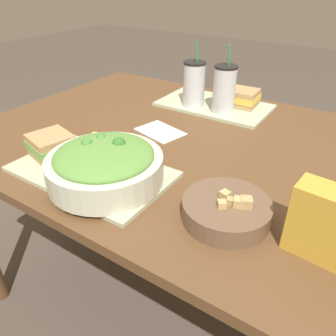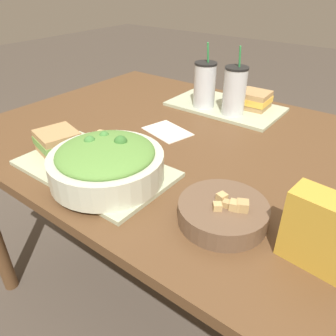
{
  "view_description": "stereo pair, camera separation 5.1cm",
  "coord_description": "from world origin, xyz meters",
  "px_view_note": "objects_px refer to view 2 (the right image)",
  "views": [
    {
      "loc": [
        0.51,
        -0.85,
        1.27
      ],
      "look_at": [
        0.13,
        -0.27,
        0.84
      ],
      "focal_mm": 35.0,
      "sensor_mm": 36.0,
      "label": 1
    },
    {
      "loc": [
        0.55,
        -0.83,
        1.27
      ],
      "look_at": [
        0.13,
        -0.27,
        0.84
      ],
      "focal_mm": 35.0,
      "sensor_mm": 36.0,
      "label": 2
    }
  ],
  "objects_px": {
    "baguette_near": "(116,144)",
    "baguette_far": "(245,94)",
    "drink_cup_red": "(234,92)",
    "napkin_folded": "(167,132)",
    "soup_bowl": "(223,212)",
    "sandwich_far": "(255,100)",
    "sandwich_near": "(58,141)",
    "chip_bag": "(322,232)",
    "drink_cup_dark": "(205,86)",
    "salad_bowl": "(106,162)"
  },
  "relations": [
    {
      "from": "sandwich_near",
      "to": "drink_cup_dark",
      "type": "distance_m",
      "value": 0.61
    },
    {
      "from": "soup_bowl",
      "to": "baguette_near",
      "type": "height_order",
      "value": "baguette_near"
    },
    {
      "from": "chip_bag",
      "to": "napkin_folded",
      "type": "height_order",
      "value": "chip_bag"
    },
    {
      "from": "sandwich_near",
      "to": "baguette_far",
      "type": "distance_m",
      "value": 0.78
    },
    {
      "from": "drink_cup_dark",
      "to": "drink_cup_red",
      "type": "height_order",
      "value": "drink_cup_red"
    },
    {
      "from": "baguette_near",
      "to": "baguette_far",
      "type": "relative_size",
      "value": 1.07
    },
    {
      "from": "sandwich_near",
      "to": "drink_cup_red",
      "type": "xyz_separation_m",
      "value": [
        0.28,
        0.59,
        0.05
      ]
    },
    {
      "from": "baguette_near",
      "to": "chip_bag",
      "type": "height_order",
      "value": "chip_bag"
    },
    {
      "from": "drink_cup_dark",
      "to": "drink_cup_red",
      "type": "bearing_deg",
      "value": 0.0
    },
    {
      "from": "sandwich_near",
      "to": "drink_cup_red",
      "type": "height_order",
      "value": "drink_cup_red"
    },
    {
      "from": "drink_cup_red",
      "to": "soup_bowl",
      "type": "bearing_deg",
      "value": -64.12
    },
    {
      "from": "baguette_far",
      "to": "napkin_folded",
      "type": "height_order",
      "value": "baguette_far"
    },
    {
      "from": "salad_bowl",
      "to": "baguette_far",
      "type": "height_order",
      "value": "salad_bowl"
    },
    {
      "from": "sandwich_near",
      "to": "napkin_folded",
      "type": "distance_m",
      "value": 0.37
    },
    {
      "from": "salad_bowl",
      "to": "baguette_near",
      "type": "xyz_separation_m",
      "value": [
        -0.08,
        0.11,
        -0.02
      ]
    },
    {
      "from": "salad_bowl",
      "to": "chip_bag",
      "type": "bearing_deg",
      "value": 5.1
    },
    {
      "from": "salad_bowl",
      "to": "napkin_folded",
      "type": "xyz_separation_m",
      "value": [
        -0.07,
        0.34,
        -0.06
      ]
    },
    {
      "from": "sandwich_near",
      "to": "chip_bag",
      "type": "relative_size",
      "value": 0.95
    },
    {
      "from": "chip_bag",
      "to": "sandwich_near",
      "type": "bearing_deg",
      "value": -172.08
    },
    {
      "from": "sandwich_near",
      "to": "chip_bag",
      "type": "xyz_separation_m",
      "value": [
        0.75,
        0.03,
        0.03
      ]
    },
    {
      "from": "soup_bowl",
      "to": "sandwich_far",
      "type": "distance_m",
      "value": 0.71
    },
    {
      "from": "baguette_far",
      "to": "baguette_near",
      "type": "bearing_deg",
      "value": 176.07
    },
    {
      "from": "napkin_folded",
      "to": "sandwich_far",
      "type": "bearing_deg",
      "value": 67.84
    },
    {
      "from": "baguette_near",
      "to": "drink_cup_red",
      "type": "bearing_deg",
      "value": -21.81
    },
    {
      "from": "drink_cup_dark",
      "to": "napkin_folded",
      "type": "xyz_separation_m",
      "value": [
        0.02,
        -0.26,
        -0.09
      ]
    },
    {
      "from": "soup_bowl",
      "to": "sandwich_near",
      "type": "relative_size",
      "value": 1.4
    },
    {
      "from": "chip_bag",
      "to": "baguette_near",
      "type": "bearing_deg",
      "value": 179.54
    },
    {
      "from": "soup_bowl",
      "to": "drink_cup_dark",
      "type": "height_order",
      "value": "drink_cup_dark"
    },
    {
      "from": "chip_bag",
      "to": "napkin_folded",
      "type": "distance_m",
      "value": 0.66
    },
    {
      "from": "sandwich_near",
      "to": "chip_bag",
      "type": "bearing_deg",
      "value": 16.69
    },
    {
      "from": "sandwich_far",
      "to": "baguette_far",
      "type": "height_order",
      "value": "sandwich_far"
    },
    {
      "from": "soup_bowl",
      "to": "baguette_near",
      "type": "distance_m",
      "value": 0.4
    },
    {
      "from": "drink_cup_dark",
      "to": "chip_bag",
      "type": "bearing_deg",
      "value": -42.93
    },
    {
      "from": "baguette_far",
      "to": "drink_cup_dark",
      "type": "relative_size",
      "value": 0.51
    },
    {
      "from": "napkin_folded",
      "to": "baguette_far",
      "type": "bearing_deg",
      "value": 78.28
    },
    {
      "from": "baguette_far",
      "to": "soup_bowl",
      "type": "bearing_deg",
      "value": -152.73
    },
    {
      "from": "baguette_near",
      "to": "sandwich_far",
      "type": "distance_m",
      "value": 0.63
    },
    {
      "from": "drink_cup_dark",
      "to": "drink_cup_red",
      "type": "xyz_separation_m",
      "value": [
        0.13,
        0.0,
        0.0
      ]
    },
    {
      "from": "baguette_near",
      "to": "baguette_far",
      "type": "bearing_deg",
      "value": -16.32
    },
    {
      "from": "soup_bowl",
      "to": "sandwich_far",
      "type": "height_order",
      "value": "sandwich_far"
    },
    {
      "from": "drink_cup_red",
      "to": "napkin_folded",
      "type": "relative_size",
      "value": 1.37
    },
    {
      "from": "drink_cup_red",
      "to": "sandwich_near",
      "type": "bearing_deg",
      "value": -115.12
    },
    {
      "from": "salad_bowl",
      "to": "baguette_near",
      "type": "height_order",
      "value": "salad_bowl"
    },
    {
      "from": "sandwich_far",
      "to": "sandwich_near",
      "type": "bearing_deg",
      "value": -116.43
    },
    {
      "from": "sandwich_far",
      "to": "napkin_folded",
      "type": "xyz_separation_m",
      "value": [
        -0.15,
        -0.37,
        -0.04
      ]
    },
    {
      "from": "salad_bowl",
      "to": "baguette_near",
      "type": "relative_size",
      "value": 2.23
    },
    {
      "from": "salad_bowl",
      "to": "sandwich_near",
      "type": "distance_m",
      "value": 0.23
    },
    {
      "from": "sandwich_far",
      "to": "drink_cup_dark",
      "type": "distance_m",
      "value": 0.21
    },
    {
      "from": "soup_bowl",
      "to": "drink_cup_red",
      "type": "bearing_deg",
      "value": 115.88
    },
    {
      "from": "soup_bowl",
      "to": "sandwich_far",
      "type": "xyz_separation_m",
      "value": [
        -0.23,
        0.67,
        0.02
      ]
    }
  ]
}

